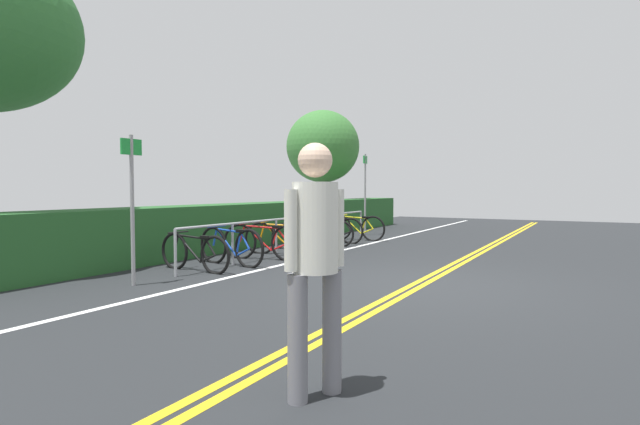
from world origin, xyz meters
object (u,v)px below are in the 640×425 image
(tree_mid, at_px, (323,147))
(bicycle_5, at_px, (322,233))
(bicycle_0, at_px, (194,252))
(bicycle_3, at_px, (281,238))
(bicycle_2, at_px, (264,242))
(pedestrian, at_px, (315,251))
(bicycle_7, at_px, (356,228))
(bicycle_6, at_px, (335,230))
(sign_post_near, at_px, (132,195))
(bike_rack, at_px, (294,226))
(sign_post_far, at_px, (365,187))
(bicycle_1, at_px, (231,246))
(bicycle_4, at_px, (305,236))

(tree_mid, bearing_deg, bicycle_5, -151.42)
(bicycle_0, bearing_deg, bicycle_3, -1.37)
(bicycle_2, bearing_deg, pedestrian, -141.42)
(bicycle_0, distance_m, bicycle_7, 6.37)
(bicycle_3, distance_m, bicycle_6, 2.74)
(pedestrian, relative_size, sign_post_near, 0.78)
(bicycle_2, height_order, bicycle_3, bicycle_2)
(sign_post_near, bearing_deg, bicycle_3, 0.91)
(bicycle_6, bearing_deg, bike_rack, -177.46)
(bicycle_5, distance_m, bicycle_6, 0.82)
(sign_post_far, bearing_deg, sign_post_near, -178.09)
(bicycle_1, bearing_deg, bicycle_0, 171.40)
(bike_rack, height_order, bicycle_5, bike_rack)
(bike_rack, distance_m, sign_post_near, 4.67)
(bike_rack, relative_size, bicycle_7, 4.22)
(bicycle_1, xyz_separation_m, sign_post_far, (7.00, 0.31, 1.16))
(bike_rack, relative_size, tree_mid, 1.66)
(bicycle_5, height_order, sign_post_far, sign_post_far)
(bicycle_0, relative_size, bicycle_7, 0.98)
(bike_rack, height_order, bicycle_7, bike_rack)
(bicycle_1, bearing_deg, pedestrian, -135.33)
(bicycle_3, relative_size, bicycle_4, 0.99)
(bicycle_0, xyz_separation_m, bicycle_6, (5.43, -0.02, 0.01))
(bicycle_6, bearing_deg, tree_mid, 32.13)
(bicycle_7, bearing_deg, bicycle_3, 177.61)
(bicycle_2, relative_size, sign_post_far, 0.71)
(bicycle_4, relative_size, bicycle_5, 0.96)
(bicycle_2, height_order, bicycle_7, bicycle_2)
(bicycle_4, distance_m, tree_mid, 7.98)
(bicycle_5, distance_m, bicycle_7, 1.76)
(sign_post_near, bearing_deg, pedestrian, -116.16)
(bike_rack, distance_m, bicycle_6, 2.29)
(bicycle_0, xyz_separation_m, bicycle_2, (1.79, -0.23, 0.03))
(bicycle_7, distance_m, sign_post_near, 7.88)
(bicycle_3, bearing_deg, bicycle_4, -1.17)
(bicycle_1, xyz_separation_m, tree_mid, (9.59, 3.26, 2.75))
(tree_mid, bearing_deg, bicycle_4, -154.50)
(bicycle_4, bearing_deg, bicycle_7, -2.84)
(bicycle_0, height_order, bicycle_3, bicycle_3)
(bicycle_0, distance_m, bicycle_2, 1.81)
(sign_post_near, bearing_deg, bike_rack, 0.18)
(bicycle_1, relative_size, bicycle_5, 1.00)
(bicycle_7, bearing_deg, sign_post_far, 14.93)
(bike_rack, height_order, bicycle_2, bike_rack)
(bicycle_7, bearing_deg, bicycle_2, -179.83)
(bicycle_2, relative_size, bicycle_3, 1.11)
(bicycle_3, relative_size, bicycle_6, 0.96)
(bicycle_0, height_order, bicycle_5, bicycle_0)
(pedestrian, xyz_separation_m, sign_post_far, (11.47, 4.72, 0.49))
(bicycle_0, xyz_separation_m, bicycle_7, (6.37, -0.22, 0.02))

